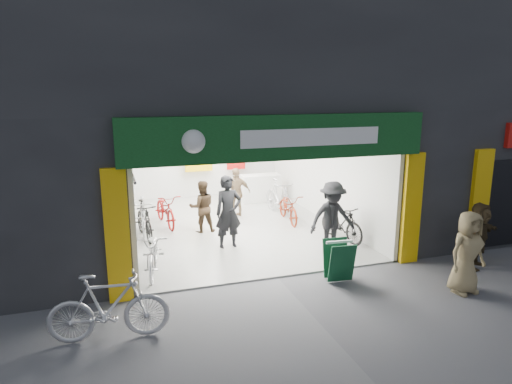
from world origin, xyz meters
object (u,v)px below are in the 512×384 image
sandwich_board (339,259)px  pedestrian_near (467,253)px  bike_right_front (341,223)px  parked_bike (109,307)px  bike_left_front (154,252)px

sandwich_board → pedestrian_near: bearing=-25.6°
bike_right_front → parked_bike: 6.80m
pedestrian_near → sandwich_board: bearing=143.0°
parked_bike → sandwich_board: 4.74m
bike_right_front → pedestrian_near: 3.72m
bike_right_front → sandwich_board: size_ratio=1.94×
bike_right_front → parked_bike: (-5.97, -3.26, 0.08)m
sandwich_board → bike_right_front: bearing=66.1°
bike_right_front → sandwich_board: (-1.32, -2.32, -0.03)m
bike_left_front → sandwich_board: size_ratio=2.15×
parked_bike → pedestrian_near: size_ratio=1.14×
bike_left_front → pedestrian_near: (5.80, -2.95, 0.36)m
pedestrian_near → parked_bike: bearing=171.4°
bike_left_front → parked_bike: bearing=-101.0°
parked_bike → sandwich_board: (4.65, 0.94, -0.10)m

